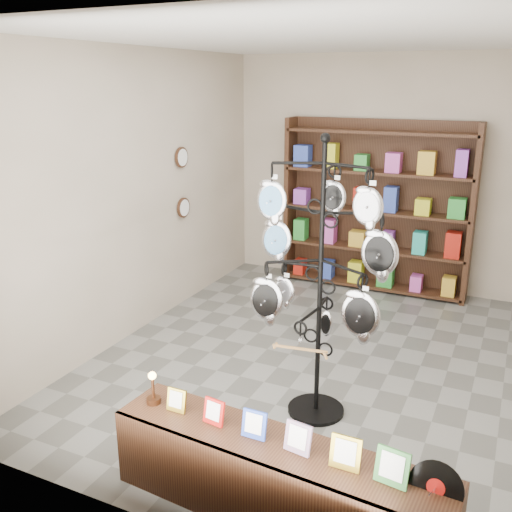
{
  "coord_description": "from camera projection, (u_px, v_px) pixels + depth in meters",
  "views": [
    {
      "loc": [
        1.68,
        -4.88,
        2.66
      ],
      "look_at": [
        -0.16,
        -1.0,
        1.33
      ],
      "focal_mm": 40.0,
      "sensor_mm": 36.0,
      "label": 1
    }
  ],
  "objects": [
    {
      "name": "back_shelving",
      "position": [
        376.0,
        212.0,
        7.37
      ],
      "size": [
        2.42,
        0.36,
        2.2
      ],
      "color": "black",
      "rests_on": "ground"
    },
    {
      "name": "ground",
      "position": [
        313.0,
        359.0,
        5.69
      ],
      "size": [
        5.0,
        5.0,
        0.0
      ],
      "primitive_type": "plane",
      "color": "slate",
      "rests_on": "ground"
    },
    {
      "name": "room_envelope",
      "position": [
        319.0,
        174.0,
        5.14
      ],
      "size": [
        5.0,
        5.0,
        5.0
      ],
      "color": "#BBAA97",
      "rests_on": "ground"
    },
    {
      "name": "wall_clocks",
      "position": [
        182.0,
        183.0,
        6.74
      ],
      "size": [
        0.03,
        0.24,
        0.84
      ],
      "color": "black",
      "rests_on": "ground"
    },
    {
      "name": "front_shelf",
      "position": [
        275.0,
        481.0,
        3.55
      ],
      "size": [
        2.22,
        0.61,
        0.78
      ],
      "rotation": [
        0.0,
        0.0,
        -0.07
      ],
      "color": "black",
      "rests_on": "ground"
    },
    {
      "name": "display_tree",
      "position": [
        321.0,
        261.0,
        4.4
      ],
      "size": [
        1.18,
        1.02,
        2.3
      ],
      "rotation": [
        0.0,
        0.0,
        0.06
      ],
      "color": "black",
      "rests_on": "ground"
    }
  ]
}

